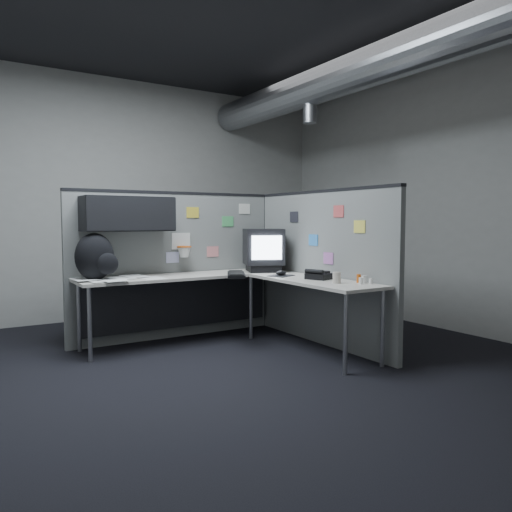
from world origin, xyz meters
TOP-DOWN VIEW (x-y plane):
  - room at (0.56, 0.00)m, footprint 5.62×5.62m
  - partition_back at (-0.25, 1.23)m, footprint 2.44×0.42m
  - partition_right at (1.10, 0.22)m, footprint 0.07×2.23m
  - desk at (0.15, 0.70)m, footprint 2.31×2.11m
  - monitor at (0.79, 0.87)m, footprint 0.56×0.56m
  - keyboard at (0.27, 0.57)m, footprint 0.39×0.52m
  - mouse at (0.68, 0.36)m, footprint 0.30×0.28m
  - phone at (0.83, -0.08)m, footprint 0.26×0.27m
  - bottles at (0.96, -0.56)m, footprint 0.13×0.18m
  - cup at (0.77, -0.42)m, footprint 0.09×0.09m
  - papers at (-0.86, 0.93)m, footprint 0.87×0.58m
  - backpack at (-1.06, 0.98)m, footprint 0.43×0.39m

SIDE VIEW (x-z plane):
  - desk at x=0.15m, z-range 0.25..0.98m
  - papers at x=-0.86m, z-range 0.73..0.75m
  - mouse at x=0.68m, z-range 0.72..0.78m
  - keyboard at x=0.27m, z-range 0.73..0.77m
  - bottles at x=0.96m, z-range 0.72..0.80m
  - phone at x=0.83m, z-range 0.72..0.82m
  - cup at x=0.77m, z-range 0.73..0.83m
  - partition_right at x=1.10m, z-range 0.00..1.63m
  - backpack at x=-1.06m, z-range 0.72..1.18m
  - monitor at x=0.79m, z-range 0.74..1.22m
  - partition_back at x=-0.25m, z-range 0.18..1.81m
  - room at x=0.56m, z-range 0.49..3.71m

